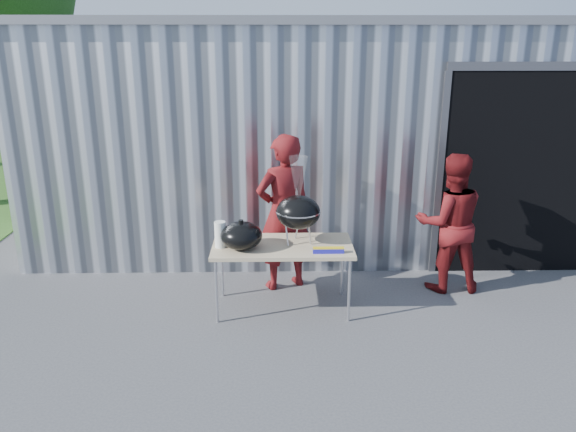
{
  "coord_description": "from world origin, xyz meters",
  "views": [
    {
      "loc": [
        0.07,
        -4.93,
        2.89
      ],
      "look_at": [
        0.19,
        0.77,
        1.05
      ],
      "focal_mm": 35.0,
      "sensor_mm": 36.0,
      "label": 1
    }
  ],
  "objects_px": {
    "person_bystander": "(450,223)",
    "folding_table": "(283,248)",
    "person_cook": "(284,213)",
    "kettle_grill": "(298,206)"
  },
  "relations": [
    {
      "from": "person_bystander",
      "to": "folding_table",
      "type": "bearing_deg",
      "value": 13.7
    },
    {
      "from": "folding_table",
      "to": "person_cook",
      "type": "relative_size",
      "value": 0.81
    },
    {
      "from": "kettle_grill",
      "to": "person_cook",
      "type": "height_order",
      "value": "person_cook"
    },
    {
      "from": "kettle_grill",
      "to": "person_cook",
      "type": "distance_m",
      "value": 0.6
    },
    {
      "from": "folding_table",
      "to": "person_cook",
      "type": "distance_m",
      "value": 0.62
    },
    {
      "from": "person_cook",
      "to": "person_bystander",
      "type": "bearing_deg",
      "value": 153.32
    },
    {
      "from": "person_cook",
      "to": "person_bystander",
      "type": "distance_m",
      "value": 1.93
    },
    {
      "from": "folding_table",
      "to": "kettle_grill",
      "type": "distance_m",
      "value": 0.49
    },
    {
      "from": "kettle_grill",
      "to": "person_bystander",
      "type": "relative_size",
      "value": 0.58
    },
    {
      "from": "folding_table",
      "to": "person_cook",
      "type": "bearing_deg",
      "value": 88.0
    }
  ]
}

